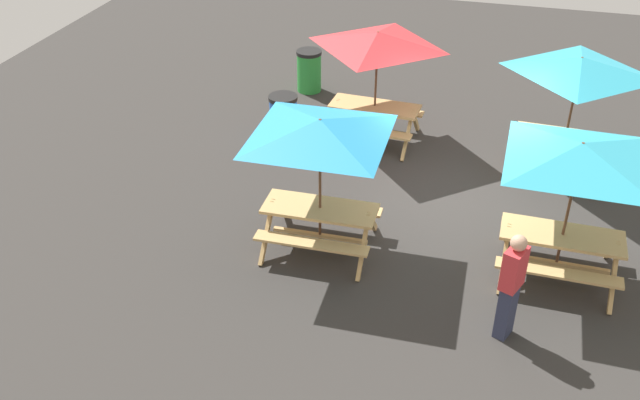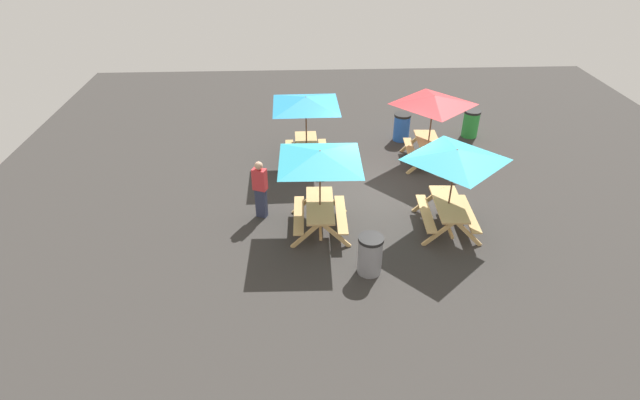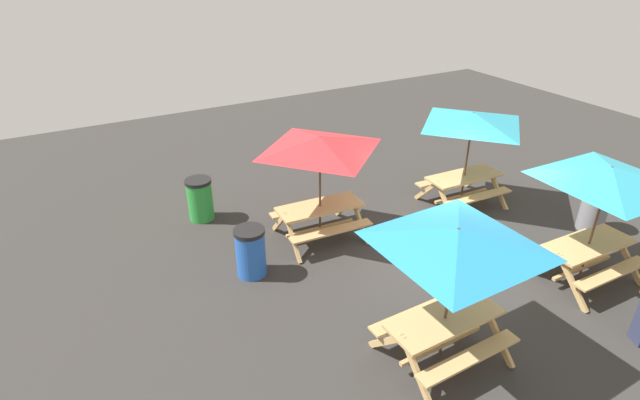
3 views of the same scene
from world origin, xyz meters
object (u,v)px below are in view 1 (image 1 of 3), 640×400
at_px(picnic_table_2, 320,138).
at_px(person_standing, 511,284).
at_px(trash_bin_green, 309,71).
at_px(picnic_table_3, 579,74).
at_px(picnic_table_0, 377,47).
at_px(picnic_table_1, 579,163).
at_px(trash_bin_blue, 284,118).

distance_m(picnic_table_2, person_standing, 3.44).
xyz_separation_m(picnic_table_2, person_standing, (2.99, -1.30, -1.10)).
xyz_separation_m(trash_bin_green, person_standing, (4.90, -7.24, 0.39)).
bearing_deg(trash_bin_green, picnic_table_2, -72.16).
height_order(picnic_table_3, person_standing, picnic_table_3).
xyz_separation_m(picnic_table_2, trash_bin_green, (-1.91, 5.94, -1.49)).
distance_m(picnic_table_0, picnic_table_1, 5.15).
height_order(picnic_table_0, picnic_table_3, same).
height_order(picnic_table_3, trash_bin_blue, picnic_table_3).
height_order(picnic_table_1, person_standing, picnic_table_1).
relative_size(trash_bin_green, trash_bin_blue, 1.00).
distance_m(picnic_table_2, trash_bin_blue, 4.10).
bearing_deg(picnic_table_3, trash_bin_blue, -175.33).
height_order(picnic_table_0, picnic_table_1, same).
bearing_deg(picnic_table_2, trash_bin_green, 106.85).
height_order(picnic_table_2, trash_bin_blue, picnic_table_2).
height_order(picnic_table_0, person_standing, picnic_table_0).
relative_size(picnic_table_0, trash_bin_blue, 2.38).
relative_size(picnic_table_1, trash_bin_green, 2.89).
xyz_separation_m(picnic_table_0, picnic_table_1, (3.62, -3.66, 0.00)).
relative_size(picnic_table_1, trash_bin_blue, 2.89).
bearing_deg(trash_bin_green, picnic_table_3, -22.56).
distance_m(picnic_table_0, picnic_table_2, 3.92).
distance_m(picnic_table_0, trash_bin_blue, 2.38).
bearing_deg(trash_bin_blue, picnic_table_0, 16.16).
relative_size(picnic_table_2, person_standing, 1.69).
height_order(picnic_table_0, trash_bin_green, picnic_table_0).
bearing_deg(trash_bin_blue, picnic_table_2, -63.25).
relative_size(picnic_table_2, trash_bin_green, 2.89).
distance_m(picnic_table_0, trash_bin_green, 3.20).
relative_size(trash_bin_green, person_standing, 0.59).
distance_m(picnic_table_1, trash_bin_blue, 6.42).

